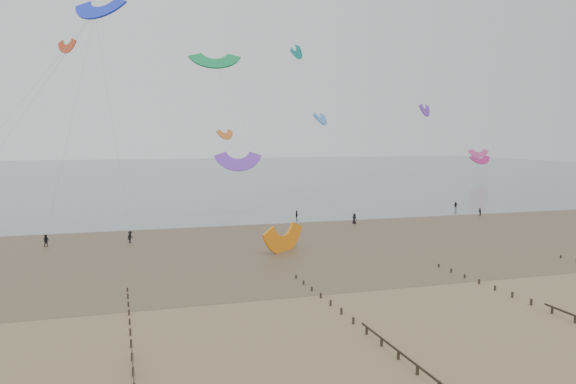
% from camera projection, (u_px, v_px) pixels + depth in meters
% --- Properties ---
extents(ground, '(500.00, 500.00, 0.00)m').
position_uv_depth(ground, '(294.00, 315.00, 49.55)').
color(ground, brown).
rests_on(ground, ground).
extents(sea_and_shore, '(500.00, 665.00, 0.03)m').
position_uv_depth(sea_and_shore, '(196.00, 245.00, 81.12)').
color(sea_and_shore, '#475654').
rests_on(sea_and_shore, ground).
extents(kitesurfers, '(97.37, 21.23, 1.88)m').
position_uv_depth(kitesurfers, '(270.00, 223.00, 96.03)').
color(kitesurfers, black).
rests_on(kitesurfers, ground).
extents(grounded_kite, '(9.63, 9.40, 4.18)m').
position_uv_depth(grounded_kite, '(284.00, 251.00, 76.77)').
color(grounded_kite, orange).
rests_on(grounded_kite, ground).
extents(kites_airborne, '(244.92, 99.40, 41.12)m').
position_uv_depth(kites_airborne, '(173.00, 110.00, 136.43)').
color(kites_airborne, '#6126B6').
rests_on(kites_airborne, ground).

